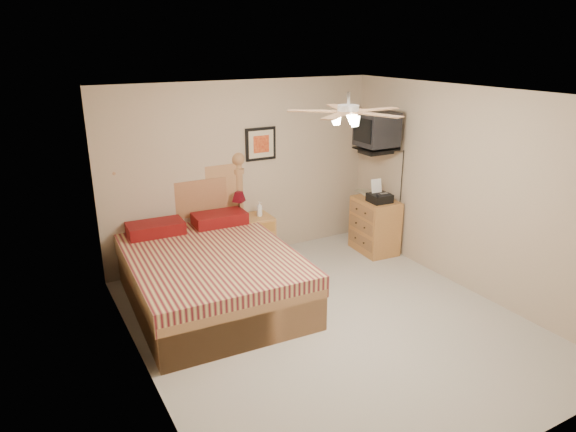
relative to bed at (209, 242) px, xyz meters
name	(u,v)px	position (x,y,z in m)	size (l,w,h in m)	color
floor	(330,323)	(0.96, -1.12, -0.77)	(4.50, 4.50, 0.00)	#AAA59A
ceiling	(336,94)	(0.96, -1.12, 1.73)	(4.00, 4.50, 0.04)	white
wall_back	(243,172)	(0.96, 1.13, 0.48)	(4.00, 0.04, 2.50)	tan
wall_front	(519,313)	(0.96, -3.37, 0.48)	(4.00, 0.04, 2.50)	tan
wall_left	(139,254)	(-1.04, -1.12, 0.48)	(0.04, 4.50, 2.50)	tan
wall_right	(470,191)	(2.96, -1.12, 0.48)	(0.04, 4.50, 2.50)	tan
bed	(209,242)	(0.00, 0.00, 0.00)	(1.81, 2.37, 1.54)	#AD7C4A
nightstand	(251,239)	(0.94, 0.88, -0.44)	(0.60, 0.45, 0.65)	#C68044
table_lamp	(239,205)	(0.80, 0.95, 0.07)	(0.20, 0.20, 0.37)	#530711
lotion_bottle	(259,209)	(1.07, 0.87, -0.01)	(0.08, 0.08, 0.21)	white
framed_picture	(261,144)	(1.23, 1.11, 0.85)	(0.46, 0.04, 0.46)	black
dresser	(375,225)	(2.69, 0.31, -0.37)	(0.47, 0.68, 0.80)	#A06635
fax_machine	(380,191)	(2.65, 0.19, 0.19)	(0.30, 0.32, 0.32)	black
magazine_lower	(362,195)	(2.64, 0.57, 0.05)	(0.22, 0.29, 0.03)	beige
magazine_upper	(362,192)	(2.65, 0.61, 0.07)	(0.17, 0.24, 0.02)	gray
wall_tv	(386,131)	(2.71, 0.22, 1.04)	(0.56, 0.46, 0.58)	black
ceiling_fan	(348,112)	(0.96, -1.32, 1.59)	(1.14, 1.14, 0.28)	white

